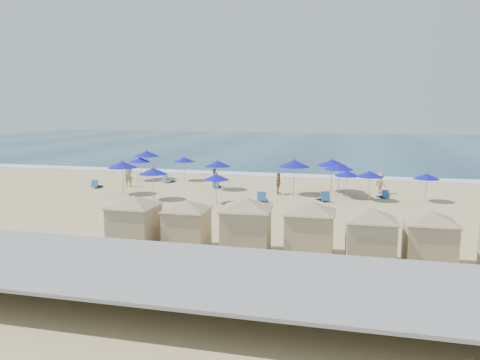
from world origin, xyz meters
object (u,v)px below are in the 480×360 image
umbrella_10 (347,173)px  beachgoer_1 (214,178)px  umbrella_11 (370,174)px  cabana_0 (134,215)px  cabana_3 (310,222)px  umbrella_9 (332,163)px  umbrella_1 (122,165)px  cabana_5 (430,232)px  umbrella_12 (427,176)px  umbrella_8 (339,166)px  beachgoer_2 (278,183)px  cabana_1 (187,218)px  umbrella_2 (147,154)px  umbrella_4 (184,159)px  beachgoer_3 (381,183)px  cabana_2 (246,219)px  umbrella_7 (294,163)px  umbrella_0 (140,160)px  beachgoer_0 (129,176)px  umbrella_3 (153,171)px  umbrella_6 (216,177)px

umbrella_10 → beachgoer_1: size_ratio=1.32×
umbrella_11 → cabana_0: bearing=-127.4°
cabana_3 → umbrella_9: 16.79m
cabana_3 → umbrella_1: cabana_3 is taller
cabana_5 → umbrella_12: cabana_5 is taller
umbrella_8 → beachgoer_2: bearing=-169.1°
cabana_0 → umbrella_8: bearing=61.5°
cabana_1 → umbrella_8: (6.28, 15.70, 0.70)m
umbrella_1 → umbrella_11: umbrella_1 is taller
cabana_5 → umbrella_2: umbrella_2 is taller
umbrella_4 → beachgoer_3: (16.89, -2.56, -1.11)m
cabana_1 → beachgoer_2: (1.84, 14.84, -0.62)m
cabana_2 → umbrella_7: size_ratio=1.64×
umbrella_9 → umbrella_4: bearing=169.0°
umbrella_0 → umbrella_1: bearing=-74.9°
umbrella_0 → umbrella_12: (23.67, -4.12, -0.10)m
cabana_1 → cabana_2: cabana_2 is taller
umbrella_0 → beachgoer_0: size_ratio=1.17×
cabana_2 → umbrella_1: (-12.43, 12.12, 0.65)m
umbrella_7 → umbrella_12: 9.33m
beachgoer_3 → beachgoer_1: bearing=51.8°
cabana_1 → umbrella_1: bearing=128.5°
umbrella_9 → cabana_0: bearing=-115.2°
umbrella_7 → umbrella_1: bearing=-167.0°
cabana_2 → beachgoer_0: size_ratio=2.40×
umbrella_1 → umbrella_10: bearing=8.5°
umbrella_9 → beachgoer_2: size_ratio=1.58×
cabana_1 → cabana_5: (10.49, -0.02, 0.05)m
umbrella_12 → cabana_5: bearing=-97.1°
umbrella_10 → beachgoer_1: (-10.76, 2.29, -1.02)m
umbrella_3 → umbrella_8: umbrella_8 is taller
beachgoer_2 → umbrella_10: bearing=-89.0°
umbrella_3 → umbrella_4: 8.92m
umbrella_9 → umbrella_10: (1.21, -2.44, -0.48)m
cabana_3 → cabana_2: bearing=-175.0°
umbrella_1 → umbrella_6: size_ratio=1.24×
cabana_0 → beachgoer_2: cabana_0 is taller
umbrella_0 → beachgoer_3: umbrella_0 is taller
cabana_1 → cabana_3: 5.61m
umbrella_2 → umbrella_6: bearing=-44.1°
cabana_3 → cabana_0: bearing=-176.0°
umbrella_8 → umbrella_9: bearing=115.1°
umbrella_8 → umbrella_9: (-0.59, 1.26, 0.14)m
umbrella_9 → umbrella_11: (2.75, -3.07, -0.39)m
cabana_0 → beachgoer_3: bearing=55.7°
umbrella_11 → beachgoer_1: (-12.31, 2.91, -1.11)m
umbrella_9 → beachgoer_1: (-9.55, -0.15, -1.50)m
cabana_5 → umbrella_11: size_ratio=1.90×
cabana_5 → umbrella_10: cabana_5 is taller
umbrella_9 → beachgoer_0: 16.63m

